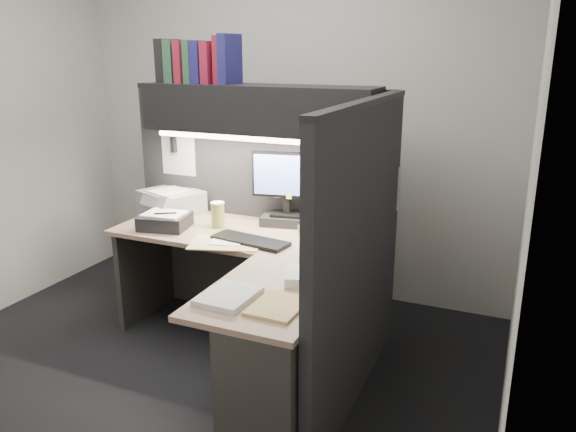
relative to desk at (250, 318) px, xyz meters
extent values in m
plane|color=black|center=(-0.43, 0.00, -0.44)|extent=(3.50, 3.50, 0.00)
cube|color=beige|center=(-0.43, 1.50, 0.91)|extent=(3.50, 0.04, 2.70)
cube|color=beige|center=(1.32, 0.00, 0.91)|extent=(0.04, 3.00, 2.70)
cube|color=black|center=(-0.40, 0.93, 0.36)|extent=(1.90, 0.06, 1.60)
cube|color=black|center=(0.55, 0.18, 0.36)|extent=(0.06, 1.50, 1.60)
cube|color=#977660|center=(-0.33, 0.56, 0.27)|extent=(1.70, 0.68, 0.03)
cube|color=#977660|center=(0.22, -0.20, 0.27)|extent=(0.60, 0.85, 0.03)
cube|color=#2E2B29|center=(-0.33, 0.86, -0.09)|extent=(1.61, 0.02, 0.70)
cube|color=#2E2B29|center=(-1.13, 0.56, -0.09)|extent=(0.04, 0.61, 0.70)
cube|color=#2E2B29|center=(0.32, -0.43, -0.09)|extent=(0.38, 0.40, 0.70)
cube|color=black|center=(-0.30, 0.75, 1.06)|extent=(1.55, 0.34, 0.30)
cylinder|color=white|center=(-0.30, 0.61, 0.89)|extent=(1.32, 0.04, 0.04)
cube|color=black|center=(-0.14, 0.82, 0.32)|extent=(0.36, 0.26, 0.06)
cube|color=black|center=(-0.14, 0.82, 0.42)|extent=(0.05, 0.04, 0.11)
cube|color=black|center=(-0.14, 0.82, 0.63)|extent=(0.46, 0.12, 0.30)
cube|color=#6C83EE|center=(-0.14, 0.80, 0.63)|extent=(0.41, 0.08, 0.27)
cube|color=black|center=(-0.19, 0.40, 0.30)|extent=(0.51, 0.23, 0.02)
cube|color=navy|center=(0.22, 0.53, 0.29)|extent=(0.28, 0.27, 0.00)
ellipsoid|color=black|center=(0.24, 0.53, 0.31)|extent=(0.07, 0.10, 0.04)
cube|color=#C4B697|center=(0.17, 0.75, 0.34)|extent=(0.31, 0.32, 0.10)
cylinder|color=#B2BD4B|center=(-0.53, 0.59, 0.37)|extent=(0.10, 0.10, 0.16)
cube|color=#949799|center=(-1.02, 0.77, 0.37)|extent=(0.49, 0.45, 0.16)
cube|color=black|center=(-0.84, 0.44, 0.33)|extent=(0.35, 0.31, 0.09)
cube|color=tan|center=(-0.32, 0.32, 0.29)|extent=(0.49, 0.39, 0.01)
cube|color=white|center=(0.36, -0.01, 0.31)|extent=(0.31, 0.29, 0.05)
cube|color=white|center=(0.08, -0.36, 0.30)|extent=(0.24, 0.30, 0.03)
cube|color=tan|center=(0.34, -0.36, 0.30)|extent=(0.23, 0.29, 0.02)
cube|color=black|center=(-0.98, 0.77, 1.35)|extent=(0.07, 0.22, 0.28)
cube|color=#274F36|center=(-0.90, 0.75, 1.34)|extent=(0.06, 0.22, 0.27)
cube|color=maroon|center=(-0.82, 0.74, 1.34)|extent=(0.05, 0.22, 0.27)
cube|color=#274F36|center=(-0.76, 0.76, 1.34)|extent=(0.05, 0.22, 0.27)
cube|color=navy|center=(-0.70, 0.76, 1.34)|extent=(0.07, 0.22, 0.27)
cube|color=maroon|center=(-0.62, 0.75, 1.34)|extent=(0.06, 0.22, 0.26)
cube|color=maroon|center=(-0.55, 0.77, 1.36)|extent=(0.05, 0.22, 0.30)
cube|color=navy|center=(-0.50, 0.76, 1.36)|extent=(0.06, 0.22, 0.31)
cube|color=white|center=(0.27, 0.90, 0.61)|extent=(0.21, 0.00, 0.28)
cube|color=white|center=(0.49, 0.90, 0.59)|extent=(0.21, 0.00, 0.28)
cube|color=white|center=(-1.03, 0.90, 0.71)|extent=(0.28, 0.00, 0.34)
cube|color=black|center=(0.52, 0.05, 0.58)|extent=(0.00, 0.18, 0.22)
cube|color=white|center=(0.52, -0.30, 0.51)|extent=(0.00, 0.21, 0.28)
camera|label=1|loc=(1.31, -2.48, 1.42)|focal=35.00mm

